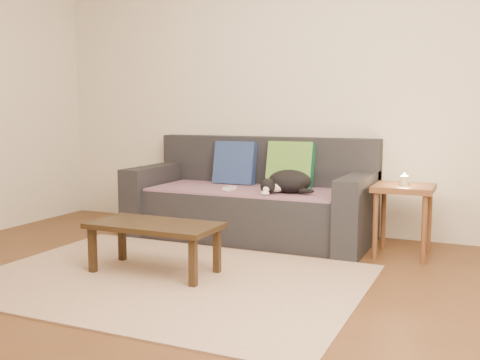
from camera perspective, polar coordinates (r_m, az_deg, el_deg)
The scene contains 13 objects.
ground at distance 3.66m, azimuth -8.54°, elevation -10.69°, with size 4.50×4.50×0.00m, color brown.
back_wall at distance 5.29m, azimuth 3.08°, elevation 9.12°, with size 4.50×0.04×2.60m, color beige.
sofa at distance 4.95m, azimuth 1.23°, elevation -2.25°, with size 2.10×0.94×0.87m.
throw_blanket at distance 4.85m, azimuth 0.81°, elevation -1.00°, with size 1.66×0.74×0.02m, color #3F294E.
cushion_navy at distance 5.16m, azimuth -0.52°, elevation 1.73°, with size 0.39×0.10×0.39m, color #121C50.
cushion_green at distance 4.96m, azimuth 5.13°, elevation 1.48°, with size 0.41×0.10×0.41m, color #0D5337.
cat at distance 4.60m, azimuth 4.88°, elevation -0.20°, with size 0.44×0.39×0.19m.
wii_remote_a at distance 4.78m, azimuth -1.30°, elevation -0.83°, with size 0.15×0.04×0.03m, color white.
wii_remote_b at distance 4.75m, azimuth -0.98°, elevation -0.87°, with size 0.15×0.04×0.03m, color white.
side_table at distance 4.45m, azimuth 16.28°, elevation -1.73°, with size 0.44×0.44×0.55m.
candle at distance 4.43m, azimuth 16.34°, elevation -0.02°, with size 0.06×0.06×0.09m.
rug at distance 3.78m, azimuth -7.30°, elevation -9.99°, with size 2.50×1.80×0.01m, color tan.
coffee_table at distance 3.87m, azimuth -8.70°, elevation -4.98°, with size 0.89×0.44×0.36m.
Camera 1 is at (1.89, -2.93, 1.12)m, focal length 42.00 mm.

